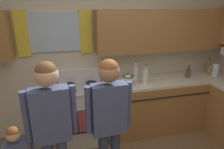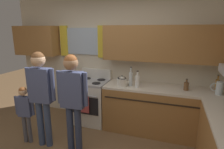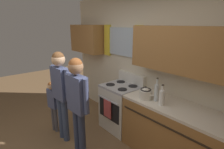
% 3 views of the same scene
% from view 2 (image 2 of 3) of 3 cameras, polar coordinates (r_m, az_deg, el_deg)
% --- Properties ---
extents(back_wall_unit, '(4.60, 0.42, 2.60)m').
position_cam_2_polar(back_wall_unit, '(3.85, 1.20, 6.39)').
color(back_wall_unit, beige).
rests_on(back_wall_unit, ground).
extents(kitchen_counter_run, '(2.30, 2.03, 0.90)m').
position_cam_2_polar(kitchen_counter_run, '(3.33, 21.39, -13.89)').
color(kitchen_counter_run, '#9E6B38').
rests_on(kitchen_counter_run, ground).
extents(stove_oven, '(0.68, 0.67, 1.10)m').
position_cam_2_polar(stove_oven, '(4.00, -6.19, -7.94)').
color(stove_oven, silver).
rests_on(stove_oven, ground).
extents(bottle_tall_clear, '(0.07, 0.07, 0.37)m').
position_cam_2_polar(bottle_tall_clear, '(3.49, 5.76, -1.24)').
color(bottle_tall_clear, silver).
rests_on(bottle_tall_clear, kitchen_counter_run).
extents(bottle_squat_brown, '(0.08, 0.08, 0.21)m').
position_cam_2_polar(bottle_squat_brown, '(3.49, 21.86, -3.30)').
color(bottle_squat_brown, brown).
rests_on(bottle_squat_brown, kitchen_counter_run).
extents(bottle_oil_amber, '(0.06, 0.06, 0.29)m').
position_cam_2_polar(bottle_oil_amber, '(3.68, 29.61, -2.77)').
color(bottle_oil_amber, '#B27223').
rests_on(bottle_oil_amber, kitchen_counter_run).
extents(bottle_milk_white, '(0.08, 0.08, 0.31)m').
position_cam_2_polar(bottle_milk_white, '(3.41, 7.81, -2.04)').
color(bottle_milk_white, white).
rests_on(bottle_milk_white, kitchen_counter_run).
extents(stovetop_kettle, '(0.27, 0.20, 0.21)m').
position_cam_2_polar(stovetop_kettle, '(3.48, 3.09, -2.05)').
color(stovetop_kettle, silver).
rests_on(stovetop_kettle, kitchen_counter_run).
extents(water_pitcher, '(0.19, 0.11, 0.22)m').
position_cam_2_polar(water_pitcher, '(3.49, 30.03, -3.60)').
color(water_pitcher, silver).
rests_on(water_pitcher, kitchen_counter_run).
extents(adult_holding_child, '(0.50, 0.22, 1.61)m').
position_cam_2_polar(adult_holding_child, '(3.19, -21.03, -4.13)').
color(adult_holding_child, '#38476B').
rests_on(adult_holding_child, ground).
extents(adult_in_plaid, '(0.50, 0.22, 1.59)m').
position_cam_2_polar(adult_in_plaid, '(2.86, -12.09, -5.70)').
color(adult_in_plaid, '#2D3856').
rests_on(adult_in_plaid, ground).
extents(small_child, '(0.33, 0.14, 1.02)m').
position_cam_2_polar(small_child, '(3.52, -25.25, -9.39)').
color(small_child, '#4C4C56').
rests_on(small_child, ground).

